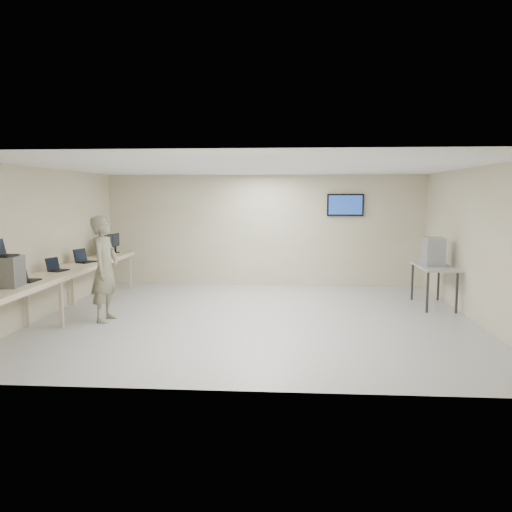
# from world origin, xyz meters

# --- Properties ---
(room) EXTENTS (8.01, 7.01, 2.81)m
(room) POSITION_xyz_m (0.03, 0.06, 1.41)
(room) COLOR #B5B5B0
(room) RESTS_ON ground
(workbench) EXTENTS (0.76, 6.00, 0.90)m
(workbench) POSITION_xyz_m (-3.59, 0.00, 0.83)
(workbench) COLOR beige
(workbench) RESTS_ON ground
(equipment_box) EXTENTS (0.44, 0.49, 0.47)m
(equipment_box) POSITION_xyz_m (-3.65, -1.88, 1.13)
(equipment_box) COLOR #5E5F60
(equipment_box) RESTS_ON workbench
(laptop_on_box) EXTENTS (0.29, 0.35, 0.26)m
(laptop_on_box) POSITION_xyz_m (-3.70, -1.88, 1.43)
(laptop_on_box) COLOR black
(laptop_on_box) RESTS_ON equipment_box
(laptop_0) EXTENTS (0.31, 0.37, 0.29)m
(laptop_0) POSITION_xyz_m (-3.64, -1.40, 0.97)
(laptop_0) COLOR black
(laptop_0) RESTS_ON workbench
(laptop_1) EXTENTS (0.35, 0.38, 0.25)m
(laptop_1) POSITION_xyz_m (-3.66, -0.28, 0.96)
(laptop_1) COLOR black
(laptop_1) RESTS_ON workbench
(laptop_2) EXTENTS (0.41, 0.43, 0.28)m
(laptop_2) POSITION_xyz_m (-3.64, 0.91, 0.97)
(laptop_2) COLOR black
(laptop_2) RESTS_ON workbench
(laptop_3) EXTENTS (0.31, 0.36, 0.27)m
(laptop_3) POSITION_xyz_m (-3.63, 1.99, 0.97)
(laptop_3) COLOR black
(laptop_3) RESTS_ON workbench
(monitor_near) EXTENTS (0.21, 0.48, 0.48)m
(monitor_near) POSITION_xyz_m (-3.60, 2.22, 1.19)
(monitor_near) COLOR black
(monitor_near) RESTS_ON workbench
(monitor_far) EXTENTS (0.21, 0.47, 0.46)m
(monitor_far) POSITION_xyz_m (-3.60, 2.70, 1.18)
(monitor_far) COLOR black
(monitor_far) RESTS_ON workbench
(soldier) EXTENTS (0.50, 0.73, 1.93)m
(soldier) POSITION_xyz_m (-2.71, -0.35, 0.96)
(soldier) COLOR #5E654F
(soldier) RESTS_ON ground
(side_table) EXTENTS (0.66, 1.41, 0.85)m
(side_table) POSITION_xyz_m (3.60, 1.28, 0.77)
(side_table) COLOR #A0A0A0
(side_table) RESTS_ON ground
(storage_bins) EXTENTS (0.37, 0.41, 0.58)m
(storage_bins) POSITION_xyz_m (3.58, 1.28, 1.14)
(storage_bins) COLOR #9DA0A8
(storage_bins) RESTS_ON side_table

